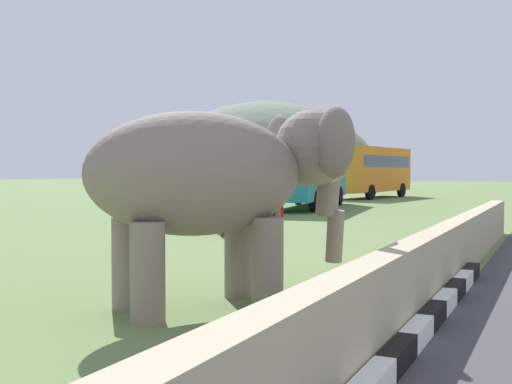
{
  "coord_description": "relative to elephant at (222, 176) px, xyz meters",
  "views": [
    {
      "loc": [
        -3.94,
        2.61,
        1.9
      ],
      "look_at": [
        3.86,
        6.46,
        1.6
      ],
      "focal_mm": 43.29,
      "sensor_mm": 36.0,
      "label": 1
    }
  ],
  "objects": [
    {
      "name": "bus_orange",
      "position": [
        34.76,
        7.63,
        0.26
      ],
      "size": [
        8.87,
        3.69,
        3.5
      ],
      "color": "orange",
      "rests_on": "ground_plane"
    },
    {
      "name": "hill_east",
      "position": [
        51.44,
        23.49,
        -1.82
      ],
      "size": [
        29.65,
        23.72,
        18.16
      ],
      "color": "slate",
      "rests_on": "ground_plane"
    },
    {
      "name": "bus_teal",
      "position": [
        21.86,
        7.43,
        0.26
      ],
      "size": [
        10.04,
        3.9,
        3.5
      ],
      "color": "teal",
      "rests_on": "ground_plane"
    },
    {
      "name": "person_handler",
      "position": [
        1.19,
        -0.2,
        -0.9
      ],
      "size": [
        0.49,
        0.57,
        1.66
      ],
      "color": "navy",
      "rests_on": "ground_plane"
    },
    {
      "name": "cow_near",
      "position": [
        8.38,
        4.58,
        -0.95
      ],
      "size": [
        1.73,
        1.51,
        1.23
      ],
      "color": "#473323",
      "rests_on": "ground_plane"
    },
    {
      "name": "elephant",
      "position": [
        0.0,
        0.0,
        0.0
      ],
      "size": [
        3.94,
        3.65,
        2.82
      ],
      "color": "gray",
      "rests_on": "ground_plane"
    },
    {
      "name": "barrier_parapet",
      "position": [
        -1.56,
        -2.56,
        -1.32
      ],
      "size": [
        28.0,
        0.36,
        1.0
      ],
      "primitive_type": "cube",
      "color": "tan",
      "rests_on": "ground_plane"
    }
  ]
}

